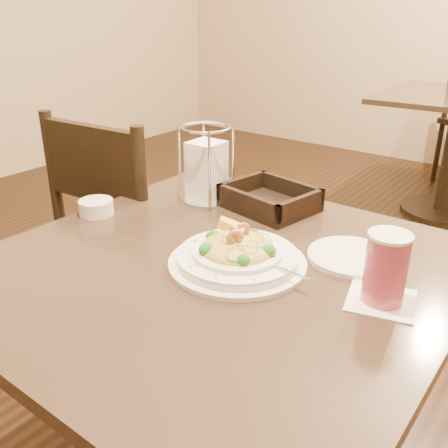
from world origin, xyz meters
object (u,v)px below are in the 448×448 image
Objects in this scene: dining_chair_near at (132,243)px; drink_glass at (386,269)px; main_table at (219,355)px; bread_basket at (269,201)px; side_plate at (351,256)px; napkin_caddy at (207,169)px; pasta_bowl at (237,254)px; butter_ramekin at (96,207)px.

drink_glass is (0.89, -0.21, 0.30)m from dining_chair_near.
drink_glass is (0.32, 0.06, 0.30)m from main_table.
side_plate is (0.28, -0.13, -0.02)m from bread_basket.
napkin_caddy is at bearing 132.72° from main_table.
pasta_bowl is at bearing -170.32° from drink_glass.
pasta_bowl reaches higher than butter_ramekin.
main_table is at bearing -2.77° from butter_ramekin.
napkin_caddy is 1.14× the size of side_plate.
pasta_bowl is at bearing 153.02° from dining_chair_near.
main_table is 0.36m from side_plate.
pasta_bowl is 0.24m from side_plate.
dining_chair_near reaches higher than pasta_bowl.
dining_chair_near is 0.56m from bread_basket.
pasta_bowl is 0.37m from napkin_caddy.
bread_basket is at bearing 154.93° from side_plate.
drink_glass reaches higher than butter_ramekin.
main_table is 6.37× the size of drink_glass.
napkin_caddy reaches higher than drink_glass.
dining_chair_near is 4.58× the size of napkin_caddy.
side_plate reaches higher than main_table.
napkin_caddy is 2.39× the size of butter_ramekin.
side_plate is at bearing 133.32° from drink_glass.
napkin_caddy is at bearing 138.62° from pasta_bowl.
napkin_caddy is at bearing 56.53° from butter_ramekin.
pasta_bowl is at bearing -136.01° from side_plate.
drink_glass reaches higher than bread_basket.
butter_ramekin is (-0.72, -0.05, -0.05)m from drink_glass.
butter_ramekin is at bearing -165.08° from side_plate.
drink_glass is (0.28, 0.05, 0.04)m from pasta_bowl.
butter_ramekin is at bearing -123.47° from napkin_caddy.
drink_glass is at bearing 11.51° from main_table.
main_table is at bearing -138.76° from side_plate.
dining_chair_near is 0.40m from butter_ramekin.
main_table is 3.74× the size of bread_basket.
main_table is 0.44m from drink_glass.
main_table is at bearing -76.06° from bread_basket.
drink_glass is 1.66× the size of butter_ramekin.
drink_glass is at bearing 3.60° from butter_ramekin.
bread_basket is 1.35× the size of side_plate.
pasta_bowl is 0.44m from butter_ramekin.
butter_ramekin is (-0.61, -0.16, 0.01)m from side_plate.
napkin_caddy is 0.30m from butter_ramekin.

